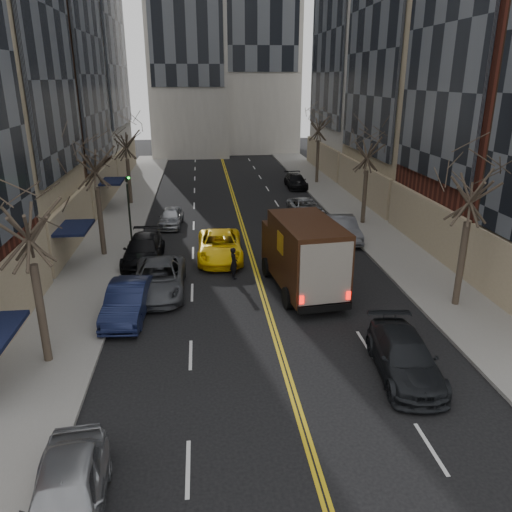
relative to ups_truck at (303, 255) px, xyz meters
The scene contains 22 objects.
sidewalk_left 17.40m from the ups_truck, 129.48° to the left, with size 4.00×66.00×0.15m, color slate.
sidewalk_right 15.19m from the ups_truck, 62.36° to the left, with size 4.00×66.00×0.15m, color slate.
streetwall_right 26.93m from the ups_truck, 52.23° to the left, with size 12.26×49.00×34.00m.
tree_lf_near 12.94m from the ups_truck, 152.42° to the right, with size 3.20×3.20×8.41m.
tree_lf_mid 13.39m from the ups_truck, 149.53° to the left, with size 3.20×3.20×8.91m.
tree_lf_far 22.55m from the ups_truck, 119.17° to the left, with size 3.20×3.20×8.12m.
tree_rt_near 8.60m from the ups_truck, 21.25° to the right, with size 3.20×3.20×8.71m.
tree_rt_mid 13.91m from the ups_truck, 59.10° to the left, with size 3.20×3.20×8.32m.
tree_rt_far 27.65m from the ups_truck, 75.54° to the left, with size 3.20×3.20×9.11m.
traffic_signal 12.61m from the ups_truck, 138.37° to the left, with size 0.29×0.26×4.70m.
ups_truck is the anchor object (origin of this frame).
observer_sedan 8.23m from the ups_truck, 74.53° to the right, with size 2.50×5.13×1.44m.
taxi 6.59m from the ups_truck, 126.82° to the left, with size 2.57×5.57×1.55m, color yellow.
pedestrian 3.98m from the ups_truck, 148.64° to the left, with size 0.63×0.41×1.72m, color black.
parked_lf_a 15.53m from the ups_truck, 122.41° to the right, with size 1.82×4.53×1.54m, color #9EA0A5.
parked_lf_b 8.62m from the ups_truck, 166.19° to the right, with size 1.64×4.70×1.55m, color #111736.
parked_lf_c 7.21m from the ups_truck, behind, with size 2.52×5.46×1.52m, color #46494D.
parked_lf_d 9.78m from the ups_truck, 148.79° to the left, with size 2.11×5.19×1.51m, color black.
parked_lf_e 14.36m from the ups_truck, 119.76° to the left, with size 1.58×3.93×1.34m, color #A5A9AD.
parked_rt_a 9.04m from the ups_truck, 61.40° to the left, with size 1.63×4.68×1.54m, color #4F5157.
parked_rt_b 14.52m from the ups_truck, 77.64° to the left, with size 2.16×4.68×1.30m, color #9FA2A6.
parked_rt_c 24.93m from the ups_truck, 80.06° to the left, with size 1.84×4.52×1.31m, color black.
Camera 1 is at (-2.84, -9.09, 10.16)m, focal length 35.00 mm.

